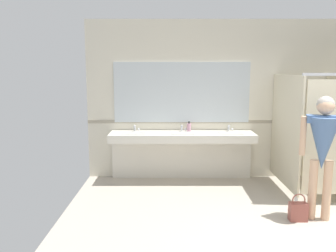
{
  "coord_description": "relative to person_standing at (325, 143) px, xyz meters",
  "views": [
    {
      "loc": [
        -2.27,
        -3.76,
        2.01
      ],
      "look_at": [
        -2.29,
        1.3,
        1.19
      ],
      "focal_mm": 37.92,
      "sensor_mm": 36.0,
      "label": 1
    }
  ],
  "objects": [
    {
      "name": "floor_drain_cover",
      "position": [
        -1.11,
        -0.81,
        -1.05
      ],
      "size": [
        0.14,
        0.14,
        0.01
      ],
      "primitive_type": "cylinder",
      "color": "#B7BABF",
      "rests_on": "ground_plane"
    },
    {
      "name": "soap_dispenser",
      "position": [
        -1.65,
        1.8,
        -0.09
      ],
      "size": [
        0.07,
        0.07,
        0.18
      ],
      "color": "#D899B2",
      "rests_on": "vanity_counter"
    },
    {
      "name": "wall_back",
      "position": [
        0.24,
        1.99,
        0.39
      ],
      "size": [
        7.51,
        0.12,
        2.89
      ],
      "primitive_type": "cube",
      "color": "beige",
      "rests_on": "ground_plane"
    },
    {
      "name": "person_standing",
      "position": [
        0.0,
        0.0,
        0.0
      ],
      "size": [
        0.57,
        0.49,
        1.67
      ],
      "color": "#DBAD89",
      "rests_on": "ground_plane"
    },
    {
      "name": "vanity_counter",
      "position": [
        -1.78,
        1.72,
        -0.4
      ],
      "size": [
        2.57,
        0.56,
        1.0
      ],
      "color": "silver",
      "rests_on": "ground_plane"
    },
    {
      "name": "wall_back_tile_band",
      "position": [
        0.24,
        1.93,
        -0.01
      ],
      "size": [
        7.51,
        0.01,
        0.06
      ],
      "primitive_type": "cube",
      "color": "#9E937F",
      "rests_on": "wall_back"
    },
    {
      "name": "mirror_panel",
      "position": [
        -1.78,
        1.92,
        0.53
      ],
      "size": [
        2.47,
        0.02,
        1.09
      ],
      "primitive_type": "cube",
      "color": "silver",
      "rests_on": "wall_back"
    },
    {
      "name": "handbag",
      "position": [
        -0.29,
        -0.06,
        -0.92
      ],
      "size": [
        0.23,
        0.13,
        0.38
      ],
      "color": "#934C42",
      "rests_on": "ground_plane"
    }
  ]
}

